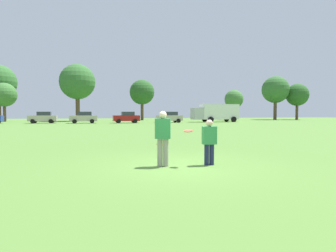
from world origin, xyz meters
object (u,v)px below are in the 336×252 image
Objects in this scene: parked_car_center at (43,117)px; parked_car_mid_right at (84,117)px; player_thrower at (163,135)px; parked_car_near_right at (127,117)px; player_defender at (209,140)px; frisbee at (188,131)px; traffic_cone at (160,140)px; parked_car_far_right at (170,117)px; box_truck at (216,112)px.

parked_car_center and parked_car_mid_right have the same top height.
parked_car_near_right is (2.47, 37.22, -0.03)m from player_thrower.
parked_car_near_right reaches higher than player_defender.
frisbee is at bearing -74.25° from parked_car_center.
traffic_cone is 32.59m from parked_car_far_right.
parked_car_near_right reaches higher than player_thrower.
player_defender reaches higher than traffic_cone.
parked_car_far_right is at bearing 74.90° from traffic_cone.
parked_car_center is at bearing 105.75° from frisbee.
parked_car_near_right reaches higher than frisbee.
frisbee is at bearing -103.38° from parked_car_far_right.
player_thrower is at bearing -115.67° from box_truck.
box_truck reaches higher than parked_car_mid_right.
player_defender is 0.34× the size of parked_car_near_right.
frisbee is at bearing -12.74° from player_thrower.
player_defender is at bearing -73.28° from parked_car_center.
parked_car_mid_right is (-5.66, 38.03, 0.13)m from player_defender.
parked_car_center is 0.50× the size of box_truck.
parked_car_near_right is 0.50× the size of box_truck.
parked_car_far_right is at bearing 1.19° from parked_car_near_right.
player_defender is 0.34× the size of parked_car_center.
parked_car_far_right is at bearing -2.20° from parked_car_mid_right.
parked_car_mid_right and parked_car_near_right have the same top height.
parked_car_near_right is at bearing 86.20° from player_thrower.
box_truck is (18.54, 38.59, 0.80)m from player_thrower.
player_thrower is at bearing -75.20° from parked_car_center.
parked_car_near_right is 16.15m from box_truck.
player_defender is 42.32m from box_truck.
parked_car_mid_right is at bearing 96.30° from player_thrower.
traffic_cone is (1.20, 5.92, -0.73)m from player_thrower.
frisbee is 0.06× the size of parked_car_near_right.
traffic_cone is at bearing -80.44° from parked_car_mid_right.
player_thrower is 0.40× the size of parked_car_center.
box_truck reaches higher than traffic_cone.
parked_car_mid_right reaches higher than player_thrower.
player_defender is 0.77m from frisbee.
box_truck is at bearing 1.72° from parked_car_mid_right.
box_truck is at bearing 66.20° from player_defender.
parked_car_center is 1.00× the size of parked_car_far_right.
box_truck is (28.99, -0.95, 0.83)m from parked_car_center.
player_defender is 37.36m from parked_car_near_right.
box_truck is at bearing 4.86° from parked_car_near_right.
box_truck is at bearing 62.04° from traffic_cone.
parked_car_near_right is (1.27, 31.31, 0.69)m from traffic_cone.
parked_car_near_right is at bearing 88.46° from player_defender.
parked_car_far_right is at bearing -172.18° from box_truck.
parked_car_center is (-10.45, 39.54, -0.03)m from player_thrower.
parked_car_far_right is at bearing -6.14° from parked_car_center.
traffic_cone is 31.34m from parked_car_near_right.
parked_car_far_right reaches higher than player_thrower.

